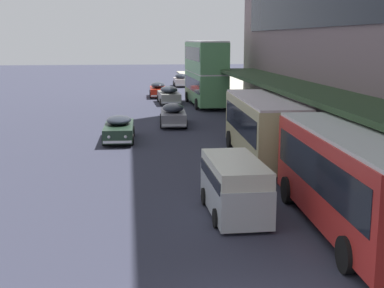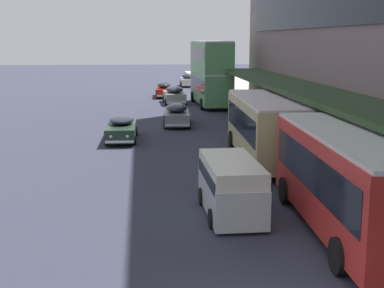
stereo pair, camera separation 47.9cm
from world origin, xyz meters
TOP-DOWN VIEW (x-y plane):
  - transit_bus_kerbside_front at (3.91, 15.98)m, footprint 2.91×9.42m
  - transit_bus_kerbside_rear at (4.20, 38.89)m, footprint 2.99×9.55m
  - transit_bus_kerbside_far at (4.22, 5.61)m, footprint 3.09×9.63m
  - sedan_trailing_near at (0.98, 40.91)m, footprint 2.09×5.00m
  - sedan_lead_near at (0.25, 46.77)m, footprint 1.88×4.84m
  - sedan_second_near at (0.30, 27.70)m, footprint 2.03×4.87m
  - sedan_second_mid at (-3.43, 22.38)m, footprint 1.92×5.02m
  - sedan_oncoming_front at (3.87, 59.28)m, footprint 1.89×4.63m
  - vw_van at (0.83, 7.90)m, footprint 1.96×4.58m

SIDE VIEW (x-z plane):
  - sedan_second_mid at x=-3.43m, z-range 0.00..1.48m
  - sedan_second_near at x=0.30m, z-range -0.01..1.58m
  - sedan_lead_near at x=0.25m, z-range -0.02..1.59m
  - sedan_trailing_near at x=0.98m, z-range -0.02..1.64m
  - sedan_oncoming_front at x=3.87m, z-range -0.02..1.65m
  - vw_van at x=0.83m, z-range 0.12..2.08m
  - transit_bus_kerbside_front at x=3.91m, z-range 0.24..3.43m
  - transit_bus_kerbside_far at x=4.22m, z-range 0.24..3.47m
  - transit_bus_kerbside_rear at x=4.20m, z-range 0.24..6.13m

